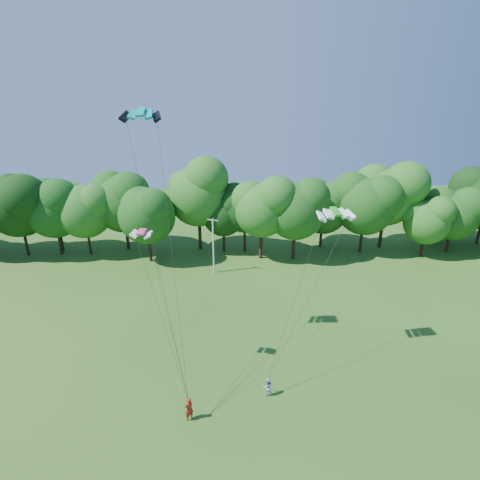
{
  "coord_description": "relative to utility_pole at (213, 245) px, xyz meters",
  "views": [
    {
      "loc": [
        -2.49,
        -14.77,
        21.38
      ],
      "look_at": [
        -1.26,
        13.0,
        10.88
      ],
      "focal_mm": 28.0,
      "sensor_mm": 36.0,
      "label": 1
    }
  ],
  "objects": [
    {
      "name": "kite_green",
      "position": [
        10.25,
        -16.64,
        9.24
      ],
      "size": [
        3.04,
        1.66,
        0.5
      ],
      "rotation": [
        0.0,
        0.0,
        0.12
      ],
      "color": "green",
      "rests_on": "ground"
    },
    {
      "name": "tree_back_center",
      "position": [
        4.44,
        7.16,
        3.22
      ],
      "size": [
        7.76,
        7.76,
        11.29
      ],
      "color": "black",
      "rests_on": "ground"
    },
    {
      "name": "kite_teal",
      "position": [
        -4.59,
        -15.2,
        16.67
      ],
      "size": [
        2.87,
        1.26,
        0.72
      ],
      "rotation": [
        0.0,
        0.0,
        -0.0
      ],
      "color": "#059A98",
      "rests_on": "ground"
    },
    {
      "name": "tree_back_east",
      "position": [
        35.38,
        9.84,
        2.37
      ],
      "size": [
        6.83,
        6.83,
        9.93
      ],
      "color": "black",
      "rests_on": "ground"
    },
    {
      "name": "kite_pink",
      "position": [
        -4.59,
        -18.7,
        8.5
      ],
      "size": [
        1.75,
        1.14,
        0.34
      ],
      "rotation": [
        0.0,
        0.0,
        -0.25
      ],
      "color": "#CD396F",
      "rests_on": "ground"
    },
    {
      "name": "utility_pole",
      "position": [
        0.0,
        0.0,
        0.0
      ],
      "size": [
        1.39,
        0.67,
        7.4
      ],
      "rotation": [
        0.0,
        0.0,
        -0.41
      ],
      "color": "silver",
      "rests_on": "ground"
    },
    {
      "name": "kite_flyer_left",
      "position": [
        -1.26,
        -24.08,
        -2.89
      ],
      "size": [
        0.82,
        0.77,
        1.87
      ],
      "primitive_type": "imported",
      "rotation": [
        0.0,
        0.0,
        3.78
      ],
      "color": "#A51E15",
      "rests_on": "ground"
    },
    {
      "name": "tree_back_west",
      "position": [
        -22.47,
        7.19,
        3.87
      ],
      "size": [
        8.48,
        8.48,
        12.33
      ],
      "color": "#302413",
      "rests_on": "ground"
    },
    {
      "name": "kite_flyer_right",
      "position": [
        4.57,
        -21.97,
        -3.06
      ],
      "size": [
        0.77,
        0.62,
        1.53
      ],
      "primitive_type": "imported",
      "rotation": [
        0.0,
        0.0,
        3.19
      ],
      "color": "#B3C9F8",
      "rests_on": "ground"
    }
  ]
}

